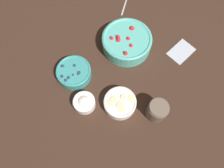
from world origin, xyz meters
TOP-DOWN VIEW (x-y plane):
  - ground_plane at (0.00, 0.00)m, footprint 4.00×4.00m
  - bowl_strawberries at (0.10, 0.07)m, footprint 0.24×0.24m
  - bowl_blueberries at (-0.18, 0.20)m, footprint 0.16×0.16m
  - bowl_bananas at (-0.19, -0.07)m, footprint 0.14×0.14m
  - bowl_cream at (-0.27, 0.07)m, footprint 0.10×0.10m
  - jar_chocolate at (-0.13, -0.22)m, footprint 0.09×0.09m
  - napkin at (0.22, -0.17)m, footprint 0.15×0.12m
  - spoon at (0.34, 0.23)m, footprint 0.14×0.06m

SIDE VIEW (x-z plane):
  - ground_plane at x=0.00m, z-range 0.00..0.00m
  - napkin at x=0.22m, z-range 0.00..0.01m
  - spoon at x=0.34m, z-range 0.00..0.01m
  - bowl_bananas at x=-0.19m, z-range 0.00..0.06m
  - bowl_blueberries at x=-0.18m, z-range 0.00..0.06m
  - bowl_cream at x=-0.27m, z-range 0.00..0.06m
  - jar_chocolate at x=-0.13m, z-range 0.00..0.09m
  - bowl_strawberries at x=0.10m, z-range 0.00..0.09m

